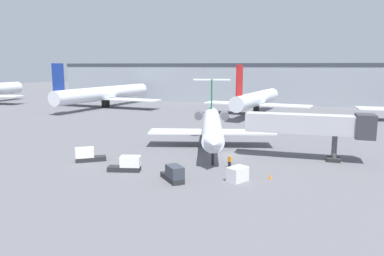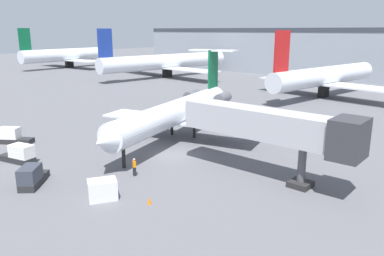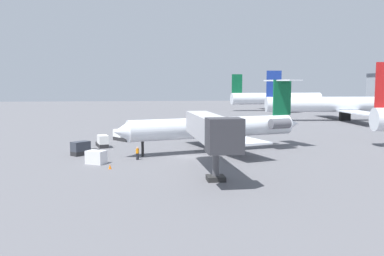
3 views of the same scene
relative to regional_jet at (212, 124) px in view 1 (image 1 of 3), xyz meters
The scene contains 12 objects.
ground_plane 7.43m from the regional_jet, 52.83° to the right, with size 400.00×400.00×0.10m, color #5B5B60.
regional_jet is the anchor object (origin of this frame).
jet_bridge 16.31m from the regional_jet, 13.71° to the right, with size 16.93×3.47×6.59m.
ground_crew_marshaller 13.29m from the regional_jet, 64.15° to the right, with size 0.47×0.40×1.69m.
baggage_tug_lead 19.46m from the regional_jet, 86.96° to the right, with size 3.79×3.85×1.90m.
baggage_tug_trailing 20.10m from the regional_jet, 132.26° to the right, with size 4.05×3.50×1.90m.
baggage_tug_spare 18.39m from the regional_jet, 108.87° to the right, with size 4.23×2.41×1.90m.
cargo_container_uld 18.61m from the regional_jet, 65.05° to the right, with size 2.43×2.71×1.62m.
traffic_cone_near 18.81m from the regional_jet, 52.88° to the right, with size 0.36×0.36×0.55m.
terminal_building 77.61m from the regional_jet, 87.10° to the left, with size 166.17×18.71×13.74m.
parked_airliner_west_mid 63.98m from the regional_jet, 137.17° to the left, with size 36.79×43.55×13.49m.
parked_airliner_centre 41.15m from the regional_jet, 89.34° to the left, with size 28.56×33.60×13.11m.
Camera 1 is at (12.04, -51.28, 12.86)m, focal length 34.63 mm.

